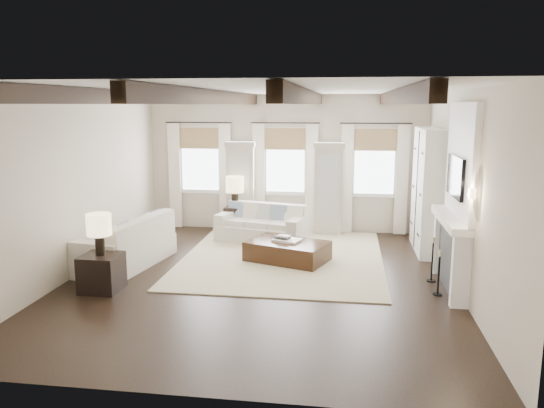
# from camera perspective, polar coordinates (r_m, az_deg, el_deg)

# --- Properties ---
(ground) EXTENTS (7.50, 7.50, 0.00)m
(ground) POSITION_cam_1_polar(r_m,az_deg,el_deg) (9.19, -1.28, -8.16)
(ground) COLOR black
(ground) RESTS_ON ground
(room_shell) EXTENTS (6.54, 7.54, 3.22)m
(room_shell) POSITION_cam_1_polar(r_m,az_deg,el_deg) (9.56, 3.98, 4.18)
(room_shell) COLOR beige
(room_shell) RESTS_ON ground
(area_rug) EXTENTS (3.85, 4.50, 0.02)m
(area_rug) POSITION_cam_1_polar(r_m,az_deg,el_deg) (10.47, 1.18, -5.74)
(area_rug) COLOR #BDB490
(area_rug) RESTS_ON ground
(sofa_back) EXTENTS (2.06, 1.30, 0.82)m
(sofa_back) POSITION_cam_1_polar(r_m,az_deg,el_deg) (11.62, -1.04, -2.44)
(sofa_back) COLOR silver
(sofa_back) RESTS_ON ground
(sofa_left) EXTENTS (1.29, 2.25, 0.91)m
(sofa_left) POSITION_cam_1_polar(r_m,az_deg,el_deg) (10.24, -15.05, -4.40)
(sofa_left) COLOR silver
(sofa_left) RESTS_ON ground
(ottoman) EXTENTS (1.70, 1.37, 0.39)m
(ottoman) POSITION_cam_1_polar(r_m,az_deg,el_deg) (10.20, 1.67, -5.12)
(ottoman) COLOR black
(ottoman) RESTS_ON ground
(tray) EXTENTS (0.60, 0.53, 0.04)m
(tray) POSITION_cam_1_polar(r_m,az_deg,el_deg) (10.18, 1.67, -3.89)
(tray) COLOR white
(tray) RESTS_ON ottoman
(book_lower) EXTENTS (0.31, 0.28, 0.04)m
(book_lower) POSITION_cam_1_polar(r_m,az_deg,el_deg) (10.20, 1.13, -3.63)
(book_lower) COLOR #262628
(book_lower) RESTS_ON tray
(book_upper) EXTENTS (0.26, 0.24, 0.03)m
(book_upper) POSITION_cam_1_polar(r_m,az_deg,el_deg) (10.18, 1.31, -3.46)
(book_upper) COLOR beige
(book_upper) RESTS_ON book_lower
(side_table_front) EXTENTS (0.60, 0.60, 0.60)m
(side_table_front) POSITION_cam_1_polar(r_m,az_deg,el_deg) (9.03, -17.84, -7.05)
(side_table_front) COLOR black
(side_table_front) RESTS_ON ground
(lamp_front) EXTENTS (0.39, 0.39, 0.67)m
(lamp_front) POSITION_cam_1_polar(r_m,az_deg,el_deg) (8.84, -18.12, -2.38)
(lamp_front) COLOR black
(lamp_front) RESTS_ON side_table_front
(side_table_back) EXTENTS (0.45, 0.45, 0.67)m
(side_table_back) POSITION_cam_1_polar(r_m,az_deg,el_deg) (12.17, -3.98, -1.85)
(side_table_back) COLOR black
(side_table_back) RESTS_ON ground
(lamp_back) EXTENTS (0.40, 0.40, 0.69)m
(lamp_back) POSITION_cam_1_polar(r_m,az_deg,el_deg) (12.02, -4.03, 1.91)
(lamp_back) COLOR black
(lamp_back) RESTS_ON side_table_back
(candlestick_near) EXTENTS (0.15, 0.15, 0.73)m
(candlestick_near) POSITION_cam_1_polar(r_m,az_deg,el_deg) (8.80, 17.49, -7.47)
(candlestick_near) COLOR black
(candlestick_near) RESTS_ON ground
(candlestick_far) EXTENTS (0.16, 0.16, 0.78)m
(candlestick_far) POSITION_cam_1_polar(r_m,az_deg,el_deg) (9.42, 16.85, -6.10)
(candlestick_far) COLOR black
(candlestick_far) RESTS_ON ground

